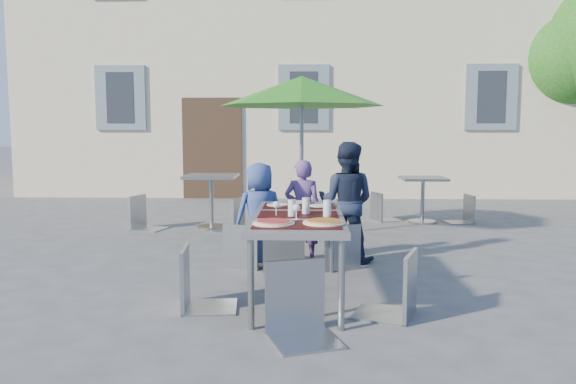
{
  "coord_description": "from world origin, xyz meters",
  "views": [
    {
      "loc": [
        0.09,
        -4.78,
        1.51
      ],
      "look_at": [
        -0.11,
        1.09,
        0.85
      ],
      "focal_mm": 35.0,
      "sensor_mm": 36.0,
      "label": 1
    }
  ],
  "objects_px": {
    "pizza_near_left": "(274,222)",
    "chair_5": "(300,254)",
    "dining_table": "(298,221)",
    "pizza_near_right": "(324,222)",
    "chair_1": "(284,217)",
    "child_2": "(346,202)",
    "chair_2": "(339,219)",
    "patio_umbrella": "(302,93)",
    "cafe_table_0": "(211,190)",
    "child_0": "(260,214)",
    "bg_chair_l_1": "(382,189)",
    "bg_chair_l_0": "(143,192)",
    "bg_chair_r_1": "(464,192)",
    "chair_4": "(398,244)",
    "cafe_table_1": "(423,192)",
    "chair_0": "(244,219)",
    "chair_3": "(197,240)",
    "bg_chair_r_0": "(232,194)",
    "child_1": "(303,211)"
  },
  "relations": [
    {
      "from": "chair_2",
      "to": "cafe_table_0",
      "type": "bearing_deg",
      "value": 126.52
    },
    {
      "from": "dining_table",
      "to": "chair_2",
      "type": "bearing_deg",
      "value": 67.7
    },
    {
      "from": "pizza_near_left",
      "to": "chair_0",
      "type": "distance_m",
      "value": 1.66
    },
    {
      "from": "pizza_near_left",
      "to": "chair_5",
      "type": "distance_m",
      "value": 0.53
    },
    {
      "from": "bg_chair_r_0",
      "to": "bg_chair_l_1",
      "type": "relative_size",
      "value": 1.06
    },
    {
      "from": "child_0",
      "to": "bg_chair_r_1",
      "type": "distance_m",
      "value": 4.3
    },
    {
      "from": "dining_table",
      "to": "patio_umbrella",
      "type": "height_order",
      "value": "patio_umbrella"
    },
    {
      "from": "chair_0",
      "to": "cafe_table_0",
      "type": "distance_m",
      "value": 2.54
    },
    {
      "from": "child_1",
      "to": "bg_chair_l_0",
      "type": "distance_m",
      "value": 3.16
    },
    {
      "from": "child_2",
      "to": "bg_chair_r_1",
      "type": "xyz_separation_m",
      "value": [
        2.1,
        2.74,
        -0.18
      ]
    },
    {
      "from": "bg_chair_l_0",
      "to": "bg_chair_r_1",
      "type": "xyz_separation_m",
      "value": [
        5.03,
        0.77,
        -0.07
      ]
    },
    {
      "from": "chair_3",
      "to": "bg_chair_r_1",
      "type": "relative_size",
      "value": 1.15
    },
    {
      "from": "chair_1",
      "to": "child_2",
      "type": "bearing_deg",
      "value": 35.95
    },
    {
      "from": "pizza_near_left",
      "to": "chair_3",
      "type": "distance_m",
      "value": 0.7
    },
    {
      "from": "child_0",
      "to": "bg_chair_l_1",
      "type": "xyz_separation_m",
      "value": [
        1.77,
        3.18,
        -0.05
      ]
    },
    {
      "from": "child_2",
      "to": "chair_2",
      "type": "height_order",
      "value": "child_2"
    },
    {
      "from": "dining_table",
      "to": "bg_chair_l_0",
      "type": "height_order",
      "value": "bg_chair_l_0"
    },
    {
      "from": "patio_umbrella",
      "to": "chair_1",
      "type": "bearing_deg",
      "value": -94.82
    },
    {
      "from": "child_0",
      "to": "chair_3",
      "type": "relative_size",
      "value": 1.16
    },
    {
      "from": "cafe_table_1",
      "to": "bg_chair_r_1",
      "type": "bearing_deg",
      "value": 5.22
    },
    {
      "from": "chair_1",
      "to": "cafe_table_0",
      "type": "relative_size",
      "value": 1.2
    },
    {
      "from": "chair_2",
      "to": "patio_umbrella",
      "type": "distance_m",
      "value": 2.34
    },
    {
      "from": "patio_umbrella",
      "to": "pizza_near_right",
      "type": "bearing_deg",
      "value": -86.25
    },
    {
      "from": "chair_1",
      "to": "cafe_table_1",
      "type": "relative_size",
      "value": 1.33
    },
    {
      "from": "cafe_table_0",
      "to": "chair_5",
      "type": "bearing_deg",
      "value": -72.47
    },
    {
      "from": "child_0",
      "to": "chair_4",
      "type": "relative_size",
      "value": 1.13
    },
    {
      "from": "dining_table",
      "to": "cafe_table_0",
      "type": "bearing_deg",
      "value": 111.69
    },
    {
      "from": "chair_4",
      "to": "cafe_table_0",
      "type": "distance_m",
      "value": 4.57
    },
    {
      "from": "bg_chair_l_0",
      "to": "child_2",
      "type": "bearing_deg",
      "value": -33.91
    },
    {
      "from": "chair_1",
      "to": "chair_2",
      "type": "xyz_separation_m",
      "value": [
        0.59,
        0.12,
        -0.03
      ]
    },
    {
      "from": "chair_0",
      "to": "chair_5",
      "type": "bearing_deg",
      "value": -72.74
    },
    {
      "from": "cafe_table_1",
      "to": "bg_chair_l_1",
      "type": "xyz_separation_m",
      "value": [
        -0.62,
        0.24,
        0.01
      ]
    },
    {
      "from": "cafe_table_0",
      "to": "chair_0",
      "type": "bearing_deg",
      "value": -72.24
    },
    {
      "from": "chair_4",
      "to": "chair_5",
      "type": "relative_size",
      "value": 0.98
    },
    {
      "from": "chair_1",
      "to": "bg_chair_r_0",
      "type": "xyz_separation_m",
      "value": [
        -0.87,
        2.32,
        -0.03
      ]
    },
    {
      "from": "chair_1",
      "to": "bg_chair_r_1",
      "type": "height_order",
      "value": "chair_1"
    },
    {
      "from": "pizza_near_left",
      "to": "bg_chair_l_0",
      "type": "distance_m",
      "value": 4.51
    },
    {
      "from": "dining_table",
      "to": "chair_1",
      "type": "distance_m",
      "value": 0.94
    },
    {
      "from": "child_0",
      "to": "pizza_near_right",
      "type": "bearing_deg",
      "value": 87.54
    },
    {
      "from": "bg_chair_r_0",
      "to": "chair_3",
      "type": "bearing_deg",
      "value": -87.02
    },
    {
      "from": "bg_chair_r_0",
      "to": "bg_chair_r_1",
      "type": "relative_size",
      "value": 1.1
    },
    {
      "from": "cafe_table_1",
      "to": "pizza_near_right",
      "type": "bearing_deg",
      "value": -110.61
    },
    {
      "from": "patio_umbrella",
      "to": "child_0",
      "type": "bearing_deg",
      "value": -105.0
    },
    {
      "from": "child_2",
      "to": "cafe_table_0",
      "type": "relative_size",
      "value": 1.66
    },
    {
      "from": "dining_table",
      "to": "pizza_near_right",
      "type": "xyz_separation_m",
      "value": [
        0.22,
        -0.5,
        0.07
      ]
    },
    {
      "from": "child_2",
      "to": "cafe_table_1",
      "type": "xyz_separation_m",
      "value": [
        1.42,
        2.68,
        -0.18
      ]
    },
    {
      "from": "child_0",
      "to": "pizza_near_left",
      "type": "bearing_deg",
      "value": 74.37
    },
    {
      "from": "chair_4",
      "to": "child_2",
      "type": "bearing_deg",
      "value": 98.23
    },
    {
      "from": "patio_umbrella",
      "to": "bg_chair_l_1",
      "type": "xyz_separation_m",
      "value": [
        1.32,
        1.52,
        -1.49
      ]
    },
    {
      "from": "pizza_near_right",
      "to": "bg_chair_l_0",
      "type": "distance_m",
      "value": 4.69
    }
  ]
}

